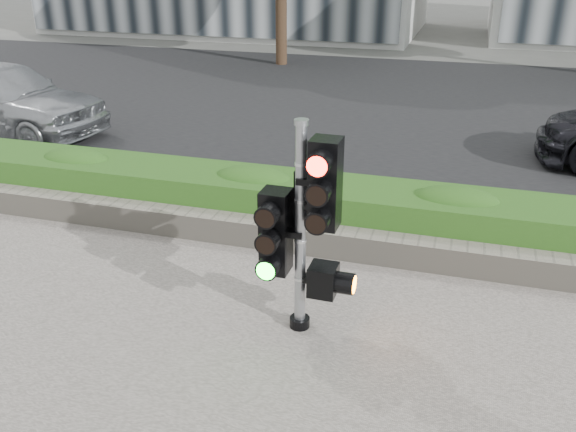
{
  "coord_description": "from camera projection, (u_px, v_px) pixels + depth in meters",
  "views": [
    {
      "loc": [
        1.49,
        -4.8,
        3.61
      ],
      "look_at": [
        -0.12,
        0.6,
        1.08
      ],
      "focal_mm": 38.0,
      "sensor_mm": 36.0,
      "label": 1
    }
  ],
  "objects": [
    {
      "name": "car_silver",
      "position": [
        1.0,
        98.0,
        12.29
      ],
      "size": [
        4.58,
        2.23,
        1.51
      ],
      "primitive_type": "imported",
      "rotation": [
        0.0,
        0.0,
        1.47
      ],
      "color": "#A1A4A8",
      "rests_on": "road"
    },
    {
      "name": "curb",
      "position": [
        347.0,
        213.0,
        8.79
      ],
      "size": [
        60.0,
        0.25,
        0.12
      ],
      "primitive_type": "cube",
      "color": "gray",
      "rests_on": "ground"
    },
    {
      "name": "ground",
      "position": [
        283.0,
        340.0,
        6.06
      ],
      "size": [
        120.0,
        120.0,
        0.0
      ],
      "primitive_type": "plane",
      "color": "#51514C",
      "rests_on": "ground"
    },
    {
      "name": "road",
      "position": [
        403.0,
        106.0,
        14.8
      ],
      "size": [
        60.0,
        13.0,
        0.02
      ],
      "primitive_type": "cube",
      "color": "black",
      "rests_on": "ground"
    },
    {
      "name": "stone_wall",
      "position": [
        327.0,
        241.0,
        7.64
      ],
      "size": [
        12.0,
        0.32,
        0.34
      ],
      "primitive_type": "cube",
      "color": "gray",
      "rests_on": "sidewalk"
    },
    {
      "name": "hedge",
      "position": [
        339.0,
        209.0,
        8.14
      ],
      "size": [
        12.0,
        1.0,
        0.68
      ],
      "primitive_type": "cube",
      "color": "#508F2C",
      "rests_on": "sidewalk"
    },
    {
      "name": "traffic_signal",
      "position": [
        305.0,
        219.0,
        5.77
      ],
      "size": [
        0.75,
        0.54,
        2.17
      ],
      "rotation": [
        0.0,
        0.0,
        -0.02
      ],
      "color": "black",
      "rests_on": "sidewalk"
    }
  ]
}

